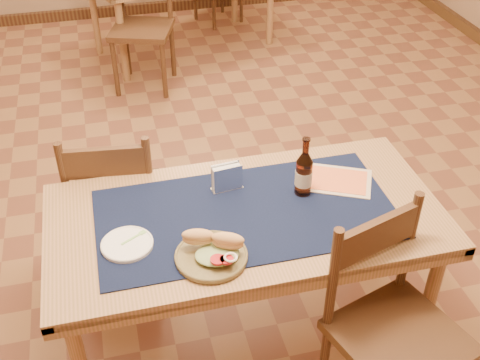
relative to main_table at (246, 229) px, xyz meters
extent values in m
cube|color=#8F623E|center=(0.00, 0.80, -0.68)|extent=(6.00, 7.00, 0.02)
cylinder|color=#A4744D|center=(0.72, -0.32, -0.31)|extent=(0.06, 0.06, 0.71)
cylinder|color=#A4744D|center=(-0.72, 0.32, -0.31)|extent=(0.06, 0.06, 0.71)
cylinder|color=#A4744D|center=(0.72, 0.32, -0.31)|extent=(0.06, 0.06, 0.71)
cube|color=#A4744D|center=(0.00, 0.00, 0.06)|extent=(1.60, 0.80, 0.04)
cube|color=#0E1433|center=(0.00, 0.00, 0.09)|extent=(1.20, 0.60, 0.01)
cube|color=#4D341B|center=(0.00, 4.27, -0.62)|extent=(6.00, 0.06, 0.10)
cylinder|color=#A4744D|center=(-0.30, 2.80, -0.31)|extent=(0.06, 0.06, 0.71)
cylinder|color=#A4744D|center=(1.06, 3.22, -0.31)|extent=(0.06, 0.06, 0.71)
cylinder|color=#A4744D|center=(-0.48, 3.40, -0.31)|extent=(0.06, 0.06, 0.71)
cylinder|color=#4D341B|center=(-0.30, 0.77, -0.44)|extent=(0.04, 0.04, 0.46)
cylinder|color=#4D341B|center=(-0.67, 0.81, -0.44)|extent=(0.04, 0.04, 0.46)
cylinder|color=#4D341B|center=(-0.35, 0.40, -0.44)|extent=(0.04, 0.04, 0.46)
cylinder|color=#4D341B|center=(-0.71, 0.45, -0.44)|extent=(0.04, 0.04, 0.46)
cube|color=#4D341B|center=(-0.51, 0.61, -0.21)|extent=(0.48, 0.48, 0.04)
cube|color=#4D341B|center=(-0.53, 0.41, 0.15)|extent=(0.37, 0.07, 0.14)
cylinder|color=#4D341B|center=(-0.35, 0.39, 0.03)|extent=(0.04, 0.04, 0.47)
cylinder|color=#4D341B|center=(-0.71, 0.44, 0.03)|extent=(0.04, 0.04, 0.47)
cylinder|color=#4D341B|center=(0.59, -0.29, -0.43)|extent=(0.04, 0.04, 0.47)
cube|color=#4D341B|center=(0.47, -0.53, -0.19)|extent=(0.56, 0.56, 0.04)
cube|color=#4D341B|center=(0.40, -0.34, 0.18)|extent=(0.37, 0.15, 0.15)
cylinder|color=#4D341B|center=(0.22, -0.40, 0.05)|extent=(0.04, 0.04, 0.48)
cylinder|color=#4D341B|center=(0.58, -0.28, 0.05)|extent=(0.04, 0.04, 0.48)
cylinder|color=#4D341B|center=(-0.39, 2.55, -0.43)|extent=(0.04, 0.04, 0.48)
cylinder|color=#4D341B|center=(-0.02, 2.43, -0.43)|extent=(0.04, 0.04, 0.48)
cylinder|color=#4D341B|center=(-0.26, 2.91, -0.43)|extent=(0.04, 0.04, 0.48)
cylinder|color=#4D341B|center=(0.10, 2.79, -0.43)|extent=(0.04, 0.04, 0.48)
cube|color=#4D341B|center=(-0.14, 2.67, -0.19)|extent=(0.57, 0.57, 0.04)
cylinder|color=#4D341B|center=(0.93, 3.79, -0.46)|extent=(0.03, 0.03, 0.41)
cylinder|color=#4D341B|center=(0.63, 3.67, -0.46)|extent=(0.03, 0.03, 0.41)
cylinder|color=brown|center=(-0.19, -0.22, 0.10)|extent=(0.27, 0.27, 0.02)
torus|color=brown|center=(-0.19, -0.22, 0.10)|extent=(0.27, 0.27, 0.01)
ellipsoid|color=#A2B77D|center=(-0.17, -0.24, 0.12)|extent=(0.16, 0.13, 0.03)
ellipsoid|color=tan|center=(-0.23, -0.17, 0.16)|extent=(0.13, 0.08, 0.07)
ellipsoid|color=tan|center=(-0.13, -0.22, 0.16)|extent=(0.13, 0.10, 0.07)
cylinder|color=#B1171D|center=(-0.18, -0.28, 0.14)|extent=(0.05, 0.05, 0.01)
cylinder|color=#B1171D|center=(-0.15, -0.29, 0.14)|extent=(0.05, 0.05, 0.01)
torus|color=white|center=(-0.13, -0.29, 0.15)|extent=(0.05, 0.05, 0.01)
cylinder|color=white|center=(-0.48, -0.08, 0.10)|extent=(0.20, 0.20, 0.01)
torus|color=white|center=(-0.48, -0.08, 0.10)|extent=(0.20, 0.20, 0.01)
cube|color=#8FCF71|center=(-0.47, -0.06, 0.10)|extent=(0.08, 0.05, 0.00)
cube|color=#8FCF71|center=(-0.42, -0.03, 0.10)|extent=(0.03, 0.03, 0.00)
cylinder|color=#3F1A0B|center=(0.27, 0.07, 0.17)|extent=(0.07, 0.07, 0.16)
cone|color=#3F1A0B|center=(0.27, 0.07, 0.27)|extent=(0.07, 0.07, 0.04)
cylinder|color=#3F1A0B|center=(0.27, 0.07, 0.32)|extent=(0.03, 0.03, 0.06)
cylinder|color=#3F1A0B|center=(0.27, 0.07, 0.35)|extent=(0.03, 0.03, 0.01)
cylinder|color=beige|center=(0.27, 0.07, 0.17)|extent=(0.07, 0.07, 0.07)
cube|color=silver|center=(-0.04, 0.18, 0.09)|extent=(0.14, 0.06, 0.00)
cube|color=silver|center=(-0.04, 0.16, 0.15)|extent=(0.12, 0.02, 0.12)
cube|color=silver|center=(-0.04, 0.20, 0.15)|extent=(0.12, 0.02, 0.12)
cube|color=silver|center=(-0.04, 0.18, 0.15)|extent=(0.12, 0.05, 0.11)
cube|color=#46ABE1|center=(-0.04, 0.16, 0.16)|extent=(0.09, 0.01, 0.04)
cube|color=beige|center=(0.44, 0.12, 0.09)|extent=(0.35, 0.32, 0.00)
cube|color=orange|center=(0.44, 0.12, 0.09)|extent=(0.30, 0.27, 0.00)
camera|label=1|loc=(-0.48, -1.81, 1.64)|focal=45.00mm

